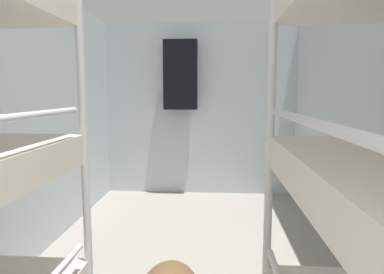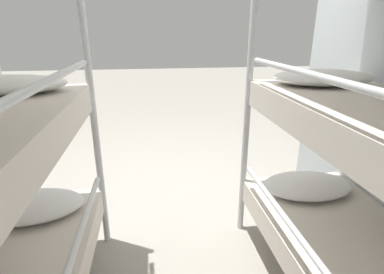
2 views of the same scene
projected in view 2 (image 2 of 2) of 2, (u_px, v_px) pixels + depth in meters
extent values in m
plane|color=gray|center=(170.00, 195.00, 2.82)|extent=(20.00, 20.00, 0.00)
cylinder|color=silver|center=(248.00, 103.00, 2.02)|extent=(0.04, 0.04, 2.01)
cube|color=silver|center=(369.00, 270.00, 1.49)|extent=(0.77, 1.78, 0.16)
ellipsoid|color=white|center=(307.00, 185.00, 2.05)|extent=(0.61, 0.40, 0.09)
cylinder|color=silver|center=(302.00, 241.00, 1.36)|extent=(0.03, 1.51, 0.03)
ellipsoid|color=white|center=(323.00, 77.00, 1.81)|extent=(0.61, 0.40, 0.09)
cylinder|color=silver|center=(327.00, 79.00, 1.12)|extent=(0.03, 1.51, 0.03)
cylinder|color=silver|center=(93.00, 108.00, 1.88)|extent=(0.04, 0.04, 2.01)
ellipsoid|color=white|center=(31.00, 206.00, 1.81)|extent=(0.61, 0.40, 0.09)
cylinder|color=silver|center=(70.00, 265.00, 1.23)|extent=(0.03, 1.51, 0.03)
ellipsoid|color=white|center=(6.00, 84.00, 1.56)|extent=(0.61, 0.40, 0.09)
cylinder|color=silver|center=(39.00, 86.00, 0.98)|extent=(0.03, 1.51, 0.03)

